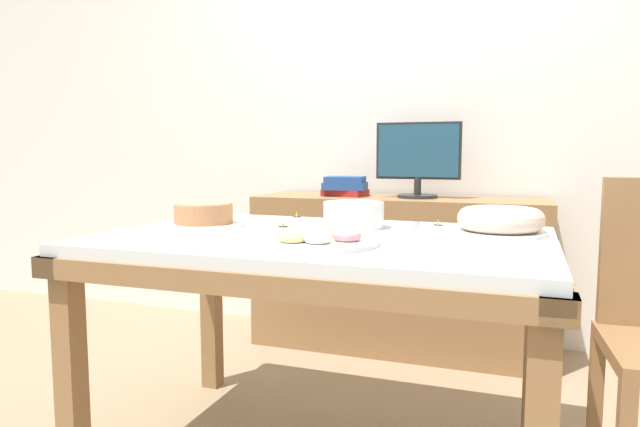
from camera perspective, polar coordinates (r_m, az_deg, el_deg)
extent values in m
cube|color=white|center=(3.23, 9.17, 11.13)|extent=(8.00, 0.10, 2.60)
cube|color=silver|center=(1.82, 0.27, -2.69)|extent=(1.40, 0.90, 0.04)
cube|color=olive|center=(1.44, -5.48, -7.03)|extent=(1.43, 0.08, 0.06)
cube|color=olive|center=(2.23, 3.96, -2.32)|extent=(1.43, 0.08, 0.06)
cube|color=olive|center=(2.15, -17.04, -2.90)|extent=(0.08, 0.94, 0.06)
cube|color=olive|center=(1.73, 22.04, -5.24)|extent=(0.08, 0.94, 0.06)
cube|color=olive|center=(1.92, -23.64, -14.77)|extent=(0.07, 0.07, 0.69)
cube|color=olive|center=(2.53, -10.81, -9.26)|extent=(0.07, 0.07, 0.69)
cube|color=olive|center=(2.20, 20.67, -11.91)|extent=(0.07, 0.07, 0.69)
cube|color=olive|center=(2.08, 25.80, -16.80)|extent=(0.04, 0.04, 0.45)
cube|color=olive|center=(2.99, 7.80, -5.93)|extent=(1.48, 0.44, 0.79)
cylinder|color=#262628|center=(2.91, 9.71, 1.71)|extent=(0.20, 0.20, 0.02)
cylinder|color=#262628|center=(2.91, 9.73, 2.75)|extent=(0.04, 0.04, 0.09)
cube|color=#262628|center=(2.90, 9.80, 6.20)|extent=(0.42, 0.02, 0.28)
cube|color=navy|center=(2.89, 9.75, 6.20)|extent=(0.40, 0.00, 0.26)
cube|color=maroon|center=(3.00, 2.53, 2.09)|extent=(0.23, 0.18, 0.03)
cube|color=#23478C|center=(3.00, 2.53, 2.77)|extent=(0.24, 0.21, 0.04)
cube|color=#23478C|center=(3.00, 2.53, 3.42)|extent=(0.22, 0.20, 0.03)
cylinder|color=white|center=(2.06, -11.53, -1.12)|extent=(0.28, 0.28, 0.01)
cylinder|color=#BC7A4C|center=(2.05, -11.55, -0.03)|extent=(0.20, 0.20, 0.07)
cylinder|color=#EDA16C|center=(2.05, -11.57, 0.99)|extent=(0.20, 0.20, 0.01)
cylinder|color=white|center=(1.91, 17.56, -1.82)|extent=(0.29, 0.29, 0.01)
torus|color=beige|center=(1.91, 17.60, -0.53)|extent=(0.27, 0.27, 0.07)
cylinder|color=white|center=(1.63, -0.63, -2.81)|extent=(0.38, 0.38, 0.01)
torus|color=pink|center=(1.60, 2.72, -2.27)|extent=(0.08, 0.08, 0.03)
torus|color=#EAD184|center=(1.69, 2.11, -1.83)|extent=(0.08, 0.08, 0.03)
torus|color=white|center=(1.70, -1.24, -1.73)|extent=(0.08, 0.08, 0.03)
torus|color=#EAD184|center=(1.67, -2.96, -2.00)|extent=(0.08, 0.08, 0.02)
torus|color=#EAD184|center=(1.58, -2.74, -2.41)|extent=(0.08, 0.08, 0.02)
torus|color=white|center=(1.56, -0.22, -2.48)|extent=(0.08, 0.08, 0.03)
cylinder|color=white|center=(1.99, 3.37, -1.27)|extent=(0.21, 0.21, 0.01)
cylinder|color=white|center=(1.99, 3.37, -0.99)|extent=(0.21, 0.21, 0.01)
cylinder|color=white|center=(1.99, 3.38, -0.70)|extent=(0.21, 0.21, 0.01)
cylinder|color=white|center=(1.99, 3.38, -0.42)|extent=(0.21, 0.21, 0.01)
cylinder|color=white|center=(1.98, 3.38, -0.13)|extent=(0.21, 0.21, 0.01)
cylinder|color=white|center=(1.98, 3.38, 0.16)|extent=(0.21, 0.21, 0.01)
cylinder|color=white|center=(1.98, 3.38, 0.45)|extent=(0.21, 0.21, 0.01)
cylinder|color=white|center=(1.98, 3.38, 0.73)|extent=(0.21, 0.21, 0.01)
cylinder|color=white|center=(1.98, 3.39, 1.02)|extent=(0.21, 0.21, 0.01)
cylinder|color=silver|center=(2.18, -2.36, -0.55)|extent=(0.04, 0.04, 0.02)
cylinder|color=white|center=(2.18, -2.36, -0.39)|extent=(0.03, 0.03, 0.00)
cone|color=#F9B74C|center=(2.18, -2.36, -0.05)|extent=(0.01, 0.01, 0.02)
cylinder|color=silver|center=(1.97, 11.73, -1.37)|extent=(0.04, 0.04, 0.02)
cylinder|color=white|center=(1.97, 11.73, -1.20)|extent=(0.03, 0.03, 0.00)
cone|color=#F9B74C|center=(1.97, 11.74, -0.82)|extent=(0.01, 0.01, 0.02)
cylinder|color=silver|center=(1.89, -3.73, -1.56)|extent=(0.04, 0.04, 0.02)
cylinder|color=white|center=(1.89, -3.73, -1.38)|extent=(0.03, 0.03, 0.00)
cone|color=#F9B74C|center=(1.89, -3.73, -0.99)|extent=(0.01, 0.01, 0.02)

